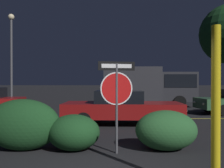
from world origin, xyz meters
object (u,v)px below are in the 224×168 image
stop_sign (117,88)px  hedge_bush_2 (74,132)px  street_lamp (11,49)px  delivery_truck (150,85)px  yellow_pole_right (216,111)px  passing_car_2 (122,107)px  hedge_bush_1 (23,125)px  hedge_bush_3 (166,130)px

stop_sign → hedge_bush_2: stop_sign is taller
stop_sign → street_lamp: 13.78m
delivery_truck → stop_sign: bearing=-11.3°
stop_sign → hedge_bush_2: size_ratio=1.69×
yellow_pole_right → passing_car_2: (-1.25, 6.57, -0.61)m
yellow_pole_right → delivery_truck: 14.17m
hedge_bush_1 → street_lamp: bearing=113.9°
yellow_pole_right → passing_car_2: yellow_pole_right is taller
hedge_bush_1 → hedge_bush_2: bearing=-0.4°
passing_car_2 → street_lamp: (-7.60, 7.14, 3.42)m
hedge_bush_2 → street_lamp: 13.28m
hedge_bush_2 → delivery_truck: 12.15m
hedge_bush_3 → passing_car_2: 4.08m
delivery_truck → street_lamp: street_lamp is taller
yellow_pole_right → hedge_bush_2: size_ratio=1.96×
delivery_truck → street_lamp: (-9.86, -0.42, 2.57)m
passing_car_2 → delivery_truck: 7.93m
hedge_bush_3 → delivery_truck: (1.23, 11.50, 1.04)m
hedge_bush_2 → hedge_bush_3: 2.39m
yellow_pole_right → hedge_bush_1: (-3.93, 2.59, -0.65)m
delivery_truck → yellow_pole_right: bearing=-3.4°
yellow_pole_right → passing_car_2: 6.72m
hedge_bush_2 → passing_car_2: (1.35, 4.00, 0.24)m
hedge_bush_1 → delivery_truck: delivery_truck is taller
hedge_bush_1 → street_lamp: (-4.92, 11.12, 3.46)m
yellow_pole_right → hedge_bush_3: (-0.21, 2.63, -0.80)m
hedge_bush_3 → passing_car_2: (-1.04, 3.95, 0.19)m
hedge_bush_3 → street_lamp: bearing=127.9°
stop_sign → street_lamp: street_lamp is taller
delivery_truck → hedge_bush_3: bearing=-5.4°
street_lamp → hedge_bush_1: bearing=-66.1°
hedge_bush_2 → stop_sign: bearing=-12.5°
passing_car_2 → street_lamp: bearing=-132.1°
yellow_pole_right → hedge_bush_1: size_ratio=1.36×
passing_car_2 → hedge_bush_3: bearing=15.8°
hedge_bush_2 → street_lamp: bearing=119.3°
stop_sign → hedge_bush_3: 1.71m
street_lamp → passing_car_2: bearing=-43.2°
hedge_bush_3 → delivery_truck: delivery_truck is taller
yellow_pole_right → hedge_bush_3: 2.75m
hedge_bush_2 → hedge_bush_1: bearing=179.6°
stop_sign → hedge_bush_1: stop_sign is taller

